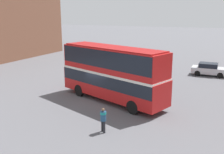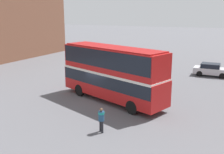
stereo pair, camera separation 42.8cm
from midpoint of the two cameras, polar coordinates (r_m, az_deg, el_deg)
ground_plane at (r=23.52m, az=-2.07°, el=-4.97°), size 240.00×240.00×0.00m
double_decker_bus at (r=22.55m, az=0.55°, el=1.46°), size 10.67×5.81×4.78m
pedestrian_foreground at (r=17.07m, az=-1.61°, el=-8.80°), size 0.57×0.57×1.66m
parked_car_kerb_near at (r=31.70m, az=4.34°, el=1.47°), size 4.57×2.29×1.58m
parked_car_kerb_far at (r=34.28m, az=21.14°, el=1.50°), size 4.19×1.95×1.56m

